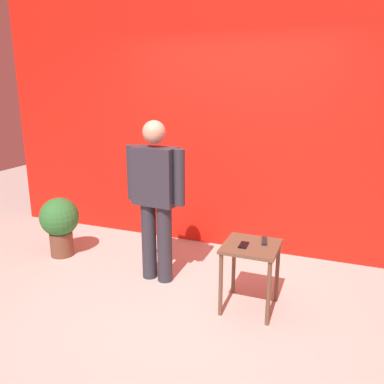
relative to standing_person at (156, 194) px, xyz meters
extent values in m
plane|color=#B7B2A8|center=(0.39, -0.39, -0.90)|extent=(12.00, 12.00, 0.00)
cube|color=red|center=(0.39, 1.15, 0.76)|extent=(6.03, 0.12, 3.32)
cylinder|color=#2D2D38|center=(-0.09, 0.01, -0.50)|extent=(0.16, 0.16, 0.79)
cylinder|color=#2D2D38|center=(0.09, -0.01, -0.50)|extent=(0.16, 0.16, 0.79)
cube|color=#2D2D38|center=(0.00, 0.00, 0.17)|extent=(0.45, 0.25, 0.56)
cube|color=red|center=(0.01, 0.11, 0.20)|extent=(0.12, 0.02, 0.47)
cube|color=silver|center=(0.01, 0.12, 0.19)|extent=(0.04, 0.01, 0.43)
cylinder|color=#2D2D38|center=(-0.26, 0.02, 0.19)|extent=(0.11, 0.11, 0.53)
cylinder|color=#2D2D38|center=(0.26, -0.02, 0.19)|extent=(0.11, 0.11, 0.53)
sphere|color=tan|center=(0.00, 0.00, 0.60)|extent=(0.22, 0.22, 0.22)
cube|color=brown|center=(1.00, -0.21, -0.31)|extent=(0.47, 0.47, 0.03)
cylinder|color=brown|center=(0.80, -0.41, -0.61)|extent=(0.04, 0.04, 0.57)
cylinder|color=brown|center=(1.21, -0.41, -0.61)|extent=(0.04, 0.04, 0.57)
cylinder|color=brown|center=(0.80, 0.00, -0.61)|extent=(0.04, 0.04, 0.57)
cylinder|color=brown|center=(1.21, 0.00, -0.61)|extent=(0.04, 0.04, 0.57)
cube|color=black|center=(0.95, -0.25, -0.29)|extent=(0.07, 0.15, 0.01)
cube|color=black|center=(1.09, -0.11, -0.29)|extent=(0.08, 0.18, 0.02)
cylinder|color=brown|center=(-1.29, 0.12, -0.76)|extent=(0.26, 0.26, 0.28)
sphere|color=#2D7233|center=(-1.29, 0.12, -0.43)|extent=(0.44, 0.44, 0.44)
camera|label=1|loc=(1.70, -3.37, 1.04)|focal=37.67mm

